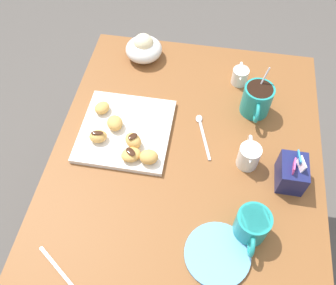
{
  "coord_description": "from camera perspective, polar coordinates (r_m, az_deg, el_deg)",
  "views": [
    {
      "loc": [
        0.55,
        0.04,
        1.62
      ],
      "look_at": [
        -0.02,
        -0.06,
        0.77
      ],
      "focal_mm": 38.19,
      "sensor_mm": 36.0,
      "label": 1
    }
  ],
  "objects": [
    {
      "name": "pastry_plate_square",
      "position": [
        1.07,
        -6.78,
        1.91
      ],
      "size": [
        0.26,
        0.26,
        0.02
      ],
      "primitive_type": "cube",
      "color": "silver",
      "rests_on": "dining_table"
    },
    {
      "name": "sugar_caddy",
      "position": [
        1.0,
        19.13,
        -4.61
      ],
      "size": [
        0.09,
        0.07,
        0.11
      ],
      "color": "#191E51",
      "rests_on": "dining_table"
    },
    {
      "name": "cream_pitcher_white",
      "position": [
        1.0,
        12.8,
        -1.95
      ],
      "size": [
        0.1,
        0.06,
        0.07
      ],
      "color": "silver",
      "rests_on": "dining_table"
    },
    {
      "name": "ice_cream_bowl",
      "position": [
        1.26,
        -3.89,
        14.81
      ],
      "size": [
        0.12,
        0.12,
        0.09
      ],
      "color": "silver",
      "rests_on": "dining_table"
    },
    {
      "name": "beignet_2",
      "position": [
        1.04,
        -11.02,
        1.18
      ],
      "size": [
        0.05,
        0.06,
        0.03
      ],
      "primitive_type": "ellipsoid",
      "rotation": [
        0.0,
        0.0,
        1.83
      ],
      "color": "#DBA351",
      "rests_on": "pastry_plate_square"
    },
    {
      "name": "beignet_1",
      "position": [
        0.98,
        -3.08,
        -2.32
      ],
      "size": [
        0.05,
        0.06,
        0.04
      ],
      "primitive_type": "ellipsoid",
      "rotation": [
        0.0,
        0.0,
        1.69
      ],
      "color": "#DBA351",
      "rests_on": "pastry_plate_square"
    },
    {
      "name": "coffee_mug_teal_left",
      "position": [
        1.11,
        14.01,
        6.67
      ],
      "size": [
        0.13,
        0.09,
        0.15
      ],
      "color": "teal",
      "rests_on": "dining_table"
    },
    {
      "name": "loose_spoon_near_saucer",
      "position": [
        0.92,
        -15.99,
        -20.09
      ],
      "size": [
        0.1,
        0.13,
        0.01
      ],
      "color": "silver",
      "rests_on": "dining_table"
    },
    {
      "name": "beignet_0",
      "position": [
        0.99,
        -5.92,
        -1.95
      ],
      "size": [
        0.07,
        0.07,
        0.03
      ],
      "primitive_type": "ellipsoid",
      "rotation": [
        0.0,
        0.0,
        3.63
      ],
      "color": "#DBA351",
      "rests_on": "pastry_plate_square"
    },
    {
      "name": "loose_spoon_by_plate",
      "position": [
        1.07,
        5.49,
        1.8
      ],
      "size": [
        0.16,
        0.06,
        0.01
      ],
      "color": "silver",
      "rests_on": "dining_table"
    },
    {
      "name": "coffee_mug_teal_right",
      "position": [
        0.9,
        13.26,
        -12.73
      ],
      "size": [
        0.12,
        0.08,
        0.09
      ],
      "color": "teal",
      "rests_on": "dining_table"
    },
    {
      "name": "saucer_sky_left",
      "position": [
        0.91,
        7.89,
        -17.26
      ],
      "size": [
        0.16,
        0.16,
        0.01
      ],
      "primitive_type": "cylinder",
      "color": "#66A8DB",
      "rests_on": "dining_table"
    },
    {
      "name": "dining_table",
      "position": [
        1.15,
        2.64,
        -5.92
      ],
      "size": [
        0.94,
        0.77,
        0.75
      ],
      "color": "brown",
      "rests_on": "ground_plane"
    },
    {
      "name": "beignet_5",
      "position": [
        1.1,
        -10.48,
        5.45
      ],
      "size": [
        0.06,
        0.06,
        0.03
      ],
      "primitive_type": "ellipsoid",
      "rotation": [
        0.0,
        0.0,
        5.77
      ],
      "color": "#DBA351",
      "rests_on": "pastry_plate_square"
    },
    {
      "name": "beignet_3",
      "position": [
        1.06,
        -8.48,
        3.1
      ],
      "size": [
        0.07,
        0.06,
        0.04
      ],
      "primitive_type": "ellipsoid",
      "rotation": [
        0.0,
        0.0,
        2.06
      ],
      "color": "#DBA351",
      "rests_on": "pastry_plate_square"
    },
    {
      "name": "chocolate_drizzle_4",
      "position": [
        1.0,
        -5.64,
        1.05
      ],
      "size": [
        0.03,
        0.03,
        0.0
      ],
      "primitive_type": "ellipsoid",
      "rotation": [
        0.0,
        0.0,
        5.52
      ],
      "color": "#381E11",
      "rests_on": "beignet_4"
    },
    {
      "name": "beignet_4",
      "position": [
        1.01,
        -5.55,
        0.37
      ],
      "size": [
        0.07,
        0.07,
        0.04
      ],
      "primitive_type": "ellipsoid",
      "rotation": [
        0.0,
        0.0,
        5.52
      ],
      "color": "#DBA351",
      "rests_on": "pastry_plate_square"
    },
    {
      "name": "ground_plane",
      "position": [
        1.71,
        1.84,
        -15.52
      ],
      "size": [
        8.0,
        8.0,
        0.0
      ],
      "primitive_type": "plane",
      "color": "#514C47"
    },
    {
      "name": "chocolate_drizzle_2",
      "position": [
        1.03,
        -11.17,
        1.73
      ],
      "size": [
        0.02,
        0.04,
        0.0
      ],
      "primitive_type": "ellipsoid",
      "rotation": [
        0.0,
        0.0,
        1.73
      ],
      "color": "#381E11",
      "rests_on": "beignet_2"
    },
    {
      "name": "chocolate_drizzle_0",
      "position": [
        0.98,
        -6.0,
        -1.45
      ],
      "size": [
        0.04,
        0.04,
        0.0
      ],
      "primitive_type": "ellipsoid",
      "rotation": [
        0.0,
        0.0,
        4.03
      ],
      "color": "#381E11",
      "rests_on": "beignet_0"
    },
    {
      "name": "chocolate_sauce_pitcher",
      "position": [
        1.2,
        11.44,
        10.48
      ],
      "size": [
        0.09,
        0.05,
        0.06
      ],
      "color": "silver",
      "rests_on": "dining_table"
    }
  ]
}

